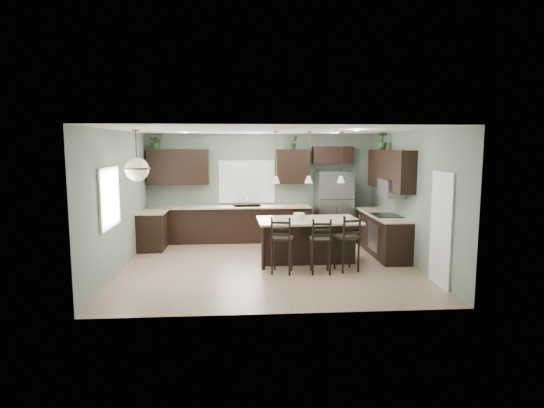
{
  "coord_description": "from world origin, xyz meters",
  "views": [
    {
      "loc": [
        -0.6,
        -9.25,
        2.5
      ],
      "look_at": [
        0.1,
        0.4,
        1.25
      ],
      "focal_mm": 30.0,
      "sensor_mm": 36.0,
      "label": 1
    }
  ],
  "objects_px": {
    "kitchen_island": "(308,240)",
    "bar_stool_left": "(282,245)",
    "serving_dish": "(299,216)",
    "plant_back_left": "(156,142)",
    "refrigerator": "(334,207)",
    "bar_stool_right": "(347,243)",
    "bar_stool_center": "(321,245)"
  },
  "relations": [
    {
      "from": "kitchen_island",
      "to": "bar_stool_left",
      "type": "distance_m",
      "value": 1.08
    },
    {
      "from": "serving_dish",
      "to": "plant_back_left",
      "type": "bearing_deg",
      "value": 146.07
    },
    {
      "from": "refrigerator",
      "to": "serving_dish",
      "type": "height_order",
      "value": "refrigerator"
    },
    {
      "from": "bar_stool_right",
      "to": "refrigerator",
      "type": "bearing_deg",
      "value": 68.02
    },
    {
      "from": "bar_stool_left",
      "to": "serving_dish",
      "type": "bearing_deg",
      "value": 75.36
    },
    {
      "from": "bar_stool_right",
      "to": "plant_back_left",
      "type": "distance_m",
      "value": 5.59
    },
    {
      "from": "bar_stool_left",
      "to": "refrigerator",
      "type": "bearing_deg",
      "value": 73.3
    },
    {
      "from": "bar_stool_center",
      "to": "bar_stool_right",
      "type": "relative_size",
      "value": 0.97
    },
    {
      "from": "plant_back_left",
      "to": "kitchen_island",
      "type": "bearing_deg",
      "value": -32.36
    },
    {
      "from": "bar_stool_left",
      "to": "bar_stool_right",
      "type": "relative_size",
      "value": 1.0
    },
    {
      "from": "kitchen_island",
      "to": "bar_stool_right",
      "type": "distance_m",
      "value": 1.04
    },
    {
      "from": "refrigerator",
      "to": "bar_stool_left",
      "type": "bearing_deg",
      "value": -119.65
    },
    {
      "from": "refrigerator",
      "to": "bar_stool_left",
      "type": "relative_size",
      "value": 1.62
    },
    {
      "from": "refrigerator",
      "to": "bar_stool_center",
      "type": "height_order",
      "value": "refrigerator"
    },
    {
      "from": "refrigerator",
      "to": "kitchen_island",
      "type": "distance_m",
      "value": 2.25
    },
    {
      "from": "kitchen_island",
      "to": "serving_dish",
      "type": "height_order",
      "value": "serving_dish"
    },
    {
      "from": "bar_stool_right",
      "to": "plant_back_left",
      "type": "relative_size",
      "value": 2.98
    },
    {
      "from": "serving_dish",
      "to": "kitchen_island",
      "type": "bearing_deg",
      "value": 1.5
    },
    {
      "from": "kitchen_island",
      "to": "bar_stool_center",
      "type": "distance_m",
      "value": 0.94
    },
    {
      "from": "refrigerator",
      "to": "kitchen_island",
      "type": "height_order",
      "value": "refrigerator"
    },
    {
      "from": "serving_dish",
      "to": "plant_back_left",
      "type": "relative_size",
      "value": 0.62
    },
    {
      "from": "bar_stool_right",
      "to": "serving_dish",
      "type": "bearing_deg",
      "value": 121.57
    },
    {
      "from": "bar_stool_center",
      "to": "plant_back_left",
      "type": "relative_size",
      "value": 2.89
    },
    {
      "from": "kitchen_island",
      "to": "bar_stool_right",
      "type": "bearing_deg",
      "value": -52.08
    },
    {
      "from": "serving_dish",
      "to": "bar_stool_center",
      "type": "relative_size",
      "value": 0.21
    },
    {
      "from": "kitchen_island",
      "to": "serving_dish",
      "type": "bearing_deg",
      "value": 180.0
    },
    {
      "from": "plant_back_left",
      "to": "serving_dish",
      "type": "bearing_deg",
      "value": -33.93
    },
    {
      "from": "bar_stool_left",
      "to": "bar_stool_center",
      "type": "xyz_separation_m",
      "value": [
        0.75,
        -0.07,
        -0.01
      ]
    },
    {
      "from": "kitchen_island",
      "to": "plant_back_left",
      "type": "bearing_deg",
      "value": 146.14
    },
    {
      "from": "refrigerator",
      "to": "bar_stool_right",
      "type": "height_order",
      "value": "refrigerator"
    },
    {
      "from": "refrigerator",
      "to": "bar_stool_right",
      "type": "relative_size",
      "value": 1.61
    },
    {
      "from": "bar_stool_center",
      "to": "plant_back_left",
      "type": "distance_m",
      "value": 5.27
    }
  ]
}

